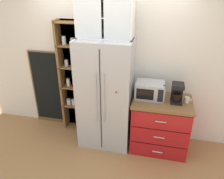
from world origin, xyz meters
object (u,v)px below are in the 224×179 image
at_px(microwave, 150,90).
at_px(refrigerator, 106,94).
at_px(mug_cream, 187,100).
at_px(chalkboard_menu, 48,88).
at_px(bottle_clear, 163,95).
at_px(coffee_maker, 177,92).

bearing_deg(microwave, refrigerator, -175.38).
bearing_deg(refrigerator, mug_cream, 1.00).
height_order(refrigerator, mug_cream, refrigerator).
xyz_separation_m(refrigerator, mug_cream, (1.26, 0.02, 0.03)).
bearing_deg(refrigerator, chalkboard_menu, 166.07).
height_order(refrigerator, chalkboard_menu, refrigerator).
relative_size(bottle_clear, chalkboard_menu, 0.19).
bearing_deg(refrigerator, microwave, 4.62).
distance_m(refrigerator, mug_cream, 1.27).
height_order(coffee_maker, chalkboard_menu, chalkboard_menu).
height_order(coffee_maker, mug_cream, coffee_maker).
bearing_deg(bottle_clear, chalkboard_menu, 171.04).
height_order(refrigerator, bottle_clear, refrigerator).
xyz_separation_m(bottle_clear, chalkboard_menu, (-2.13, 0.34, -0.28)).
distance_m(microwave, bottle_clear, 0.23).
height_order(coffee_maker, bottle_clear, coffee_maker).
distance_m(microwave, coffee_maker, 0.42).
relative_size(microwave, mug_cream, 4.02).
bearing_deg(chalkboard_menu, refrigerator, -13.93).
xyz_separation_m(mug_cream, chalkboard_menu, (-2.49, 0.28, -0.20)).
bearing_deg(bottle_clear, microwave, 157.43).
relative_size(refrigerator, microwave, 4.11).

